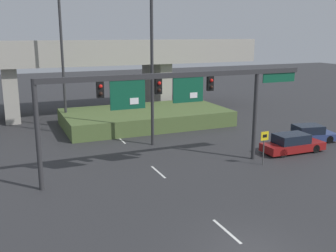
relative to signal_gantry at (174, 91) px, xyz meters
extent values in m
plane|color=#2D2D30|center=(-1.02, -10.15, -5.21)|extent=(160.00, 160.00, 0.00)
cube|color=silver|center=(-1.02, -8.31, -5.20)|extent=(0.14, 2.40, 0.01)
cube|color=silver|center=(-1.02, 0.12, -5.20)|extent=(0.14, 2.40, 0.01)
cube|color=silver|center=(-1.02, 8.56, -5.20)|extent=(0.14, 2.40, 0.01)
cube|color=silver|center=(-1.02, 17.00, -5.20)|extent=(0.14, 2.40, 0.01)
cylinder|color=#2D2D30|center=(-8.24, 0.02, -2.02)|extent=(0.28, 0.28, 6.37)
cylinder|color=#2D2D30|center=(6.19, 0.02, -2.02)|extent=(0.28, 0.28, 6.37)
cube|color=#2D2D30|center=(0.61, 0.02, 1.00)|extent=(17.71, 0.32, 0.32)
cube|color=black|center=(-4.63, 0.02, 0.37)|extent=(0.40, 0.28, 0.95)
sphere|color=red|center=(-4.63, -0.15, 0.58)|extent=(0.22, 0.22, 0.22)
sphere|color=black|center=(-4.63, -0.15, 0.15)|extent=(0.22, 0.22, 0.22)
cube|color=black|center=(-1.02, 0.02, 0.37)|extent=(0.40, 0.28, 0.95)
sphere|color=red|center=(-1.02, -0.15, 0.58)|extent=(0.22, 0.22, 0.22)
sphere|color=black|center=(-1.02, -0.15, 0.15)|extent=(0.22, 0.22, 0.22)
cube|color=black|center=(2.58, 0.02, 0.37)|extent=(0.40, 0.28, 0.95)
sphere|color=red|center=(2.58, -0.15, 0.58)|extent=(0.22, 0.22, 0.22)
sphere|color=black|center=(2.58, -0.15, 0.15)|extent=(0.22, 0.22, 0.22)
cube|color=#0F4C33|center=(-3.01, -0.08, -0.03)|extent=(2.16, 0.08, 1.73)
cube|color=white|center=(-2.63, -0.13, -0.41)|extent=(0.54, 0.03, 0.38)
cube|color=#0F4C33|center=(0.96, -0.08, 0.05)|extent=(2.08, 0.08, 1.58)
cube|color=white|center=(1.32, -0.13, -0.30)|extent=(0.52, 0.03, 0.35)
cube|color=#0F4C33|center=(7.99, -0.04, 0.52)|extent=(2.68, 0.07, 0.64)
cylinder|color=#4C4C4C|center=(6.03, -1.38, -4.00)|extent=(0.08, 0.08, 2.40)
cube|color=yellow|center=(6.03, -1.42, -3.15)|extent=(0.60, 0.03, 0.60)
cube|color=black|center=(6.03, -1.44, -3.15)|extent=(0.33, 0.01, 0.21)
cylinder|color=#2D2D30|center=(0.91, 6.21, 2.32)|extent=(0.24, 0.24, 15.05)
cylinder|color=#2D2D30|center=(-4.52, 14.95, 2.85)|extent=(0.24, 0.24, 16.12)
cube|color=#A39E93|center=(-1.02, 21.09, 1.10)|extent=(38.08, 7.70, 1.69)
cube|color=#A39E93|center=(-1.02, 17.44, 2.39)|extent=(38.08, 0.40, 0.90)
cube|color=#A39E93|center=(-9.12, 21.09, -2.47)|extent=(1.40, 6.16, 5.46)
cube|color=#A39E93|center=(7.07, 21.09, -2.47)|extent=(1.40, 6.16, 5.46)
cube|color=#4C6033|center=(2.82, 13.14, -4.48)|extent=(15.64, 8.27, 1.44)
cube|color=maroon|center=(9.88, 0.21, -4.75)|extent=(4.83, 1.87, 0.58)
cube|color=black|center=(9.69, 0.21, -4.12)|extent=(2.52, 1.65, 0.69)
cylinder|color=black|center=(11.38, 0.95, -4.89)|extent=(0.64, 0.23, 0.64)
cylinder|color=black|center=(11.35, -0.60, -4.89)|extent=(0.64, 0.23, 0.64)
cylinder|color=black|center=(8.41, 1.01, -4.89)|extent=(0.64, 0.23, 0.64)
cylinder|color=black|center=(8.38, -0.54, -4.89)|extent=(0.64, 0.23, 0.64)
cube|color=navy|center=(13.13, 2.02, -4.76)|extent=(4.51, 2.54, 0.57)
cube|color=black|center=(12.97, 2.05, -4.14)|extent=(2.47, 2.00, 0.67)
cylinder|color=black|center=(14.57, 2.57, -4.89)|extent=(0.67, 0.33, 0.64)
cylinder|color=black|center=(14.29, 1.00, -4.89)|extent=(0.67, 0.33, 0.64)
cylinder|color=black|center=(11.97, 3.04, -4.89)|extent=(0.67, 0.33, 0.64)
cylinder|color=black|center=(11.69, 1.47, -4.89)|extent=(0.67, 0.33, 0.64)
camera|label=1|loc=(-9.81, -22.20, 3.56)|focal=42.00mm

